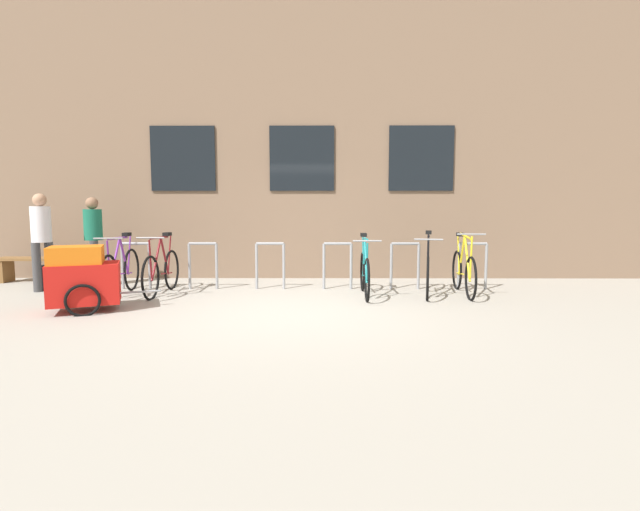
% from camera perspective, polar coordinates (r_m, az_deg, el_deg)
% --- Properties ---
extents(ground_plane, '(42.00, 42.00, 0.00)m').
position_cam_1_polar(ground_plane, '(6.52, -3.42, -6.92)').
color(ground_plane, '#9E998E').
extents(storefront_building, '(28.00, 6.03, 6.79)m').
position_cam_1_polar(storefront_building, '(12.71, -1.61, 14.61)').
color(storefront_building, '#7A604C').
rests_on(storefront_building, ground).
extents(bike_rack, '(6.53, 0.05, 0.84)m').
position_cam_1_polar(bike_rack, '(8.31, -1.99, -0.69)').
color(bike_rack, gray).
rests_on(bike_rack, ground).
extents(bicycle_maroon, '(0.44, 1.72, 1.04)m').
position_cam_1_polar(bicycle_maroon, '(8.29, -18.76, -1.77)').
color(bicycle_maroon, black).
rests_on(bicycle_maroon, ground).
extents(bicycle_teal, '(0.44, 1.68, 1.04)m').
position_cam_1_polar(bicycle_teal, '(7.74, 5.48, -2.08)').
color(bicycle_teal, black).
rests_on(bicycle_teal, ground).
extents(bicycle_purple, '(0.44, 1.80, 1.04)m').
position_cam_1_polar(bicycle_purple, '(8.40, -23.14, -1.75)').
color(bicycle_purple, black).
rests_on(bicycle_purple, ground).
extents(bicycle_yellow, '(0.44, 1.76, 1.06)m').
position_cam_1_polar(bicycle_yellow, '(8.19, 17.12, -1.81)').
color(bicycle_yellow, black).
rests_on(bicycle_yellow, ground).
extents(bicycle_black, '(0.52, 1.67, 1.07)m').
position_cam_1_polar(bicycle_black, '(7.99, 13.02, -1.88)').
color(bicycle_black, black).
rests_on(bicycle_black, ground).
extents(bike_trailer, '(1.47, 0.89, 0.93)m').
position_cam_1_polar(bike_trailer, '(7.28, -26.98, -2.41)').
color(bike_trailer, red).
rests_on(bike_trailer, ground).
extents(wooden_bench, '(1.58, 0.40, 0.48)m').
position_cam_1_polar(wooden_bench, '(10.64, -31.15, -0.91)').
color(wooden_bench, brown).
rests_on(wooden_bench, ground).
extents(person_by_bench, '(0.32, 0.34, 1.64)m').
position_cam_1_polar(person_by_bench, '(9.57, -25.94, 2.26)').
color(person_by_bench, '#3F3F42').
rests_on(person_by_bench, ground).
extents(person_browsing, '(0.32, 0.33, 1.69)m').
position_cam_1_polar(person_browsing, '(9.40, -30.87, 2.15)').
color(person_browsing, '#3F3F42').
rests_on(person_browsing, ground).
extents(backpack, '(0.33, 0.27, 0.44)m').
position_cam_1_polar(backpack, '(9.48, -30.03, -2.36)').
color(backpack, black).
rests_on(backpack, ground).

